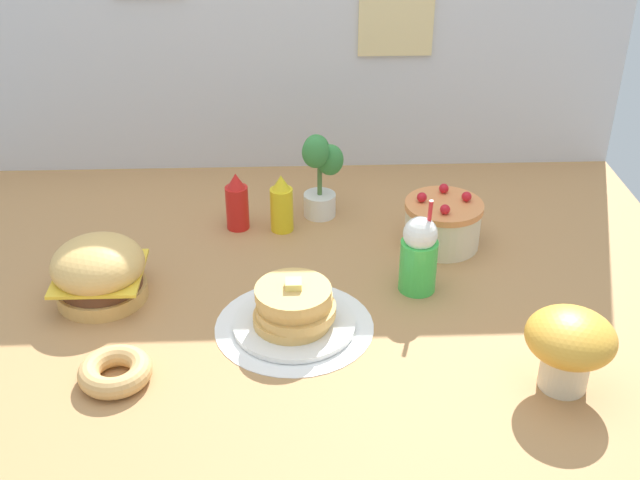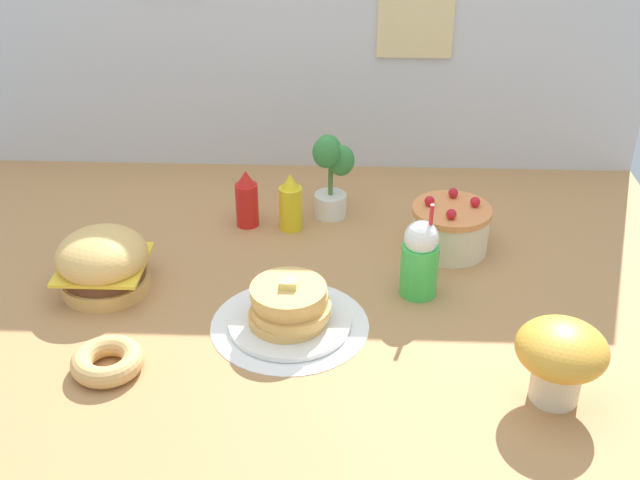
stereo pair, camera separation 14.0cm
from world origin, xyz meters
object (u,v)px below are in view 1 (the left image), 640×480
object	(u,v)px
mushroom_stool	(569,344)
cream_soda_cup	(419,255)
burger	(99,271)
layer_cake	(443,223)
mustard_bottle	(282,205)
ketchup_bottle	(237,203)
pancake_stack	(294,310)
donut_pink_glaze	(115,371)
potted_plant	(320,172)

from	to	relation	value
mushroom_stool	cream_soda_cup	bearing A→B (deg)	124.16
burger	cream_soda_cup	distance (m)	0.86
cream_soda_cup	layer_cake	bearing A→B (deg)	65.49
burger	mustard_bottle	distance (m)	0.61
ketchup_bottle	cream_soda_cup	bearing A→B (deg)	-35.48
pancake_stack	donut_pink_glaze	bearing A→B (deg)	-155.40
mustard_bottle	mushroom_stool	bearing A→B (deg)	-49.29
burger	cream_soda_cup	xyz separation A→B (m)	(0.86, 0.01, 0.02)
cream_soda_cup	ketchup_bottle	bearing A→B (deg)	144.52
pancake_stack	mushroom_stool	distance (m)	0.68
layer_cake	mustard_bottle	distance (m)	0.50
burger	mustard_bottle	world-z (taller)	mustard_bottle
burger	donut_pink_glaze	world-z (taller)	burger
ketchup_bottle	mushroom_stool	xyz separation A→B (m)	(0.80, -0.78, 0.03)
mustard_bottle	cream_soda_cup	bearing A→B (deg)	-42.85
ketchup_bottle	potted_plant	size ratio (longest dim) A/B	0.66
ketchup_bottle	mustard_bottle	bearing A→B (deg)	-7.50
layer_cake	donut_pink_glaze	size ratio (longest dim) A/B	1.34
mustard_bottle	potted_plant	xyz separation A→B (m)	(0.12, 0.09, 0.07)
cream_soda_cup	mushroom_stool	world-z (taller)	cream_soda_cup
burger	ketchup_bottle	bearing A→B (deg)	47.27
burger	mushroom_stool	world-z (taller)	mushroom_stool
pancake_stack	donut_pink_glaze	distance (m)	0.47
mustard_bottle	potted_plant	size ratio (longest dim) A/B	0.66
pancake_stack	donut_pink_glaze	size ratio (longest dim) A/B	1.83
burger	layer_cake	size ratio (longest dim) A/B	1.06
burger	ketchup_bottle	xyz separation A→B (m)	(0.35, 0.38, 0.00)
pancake_stack	ketchup_bottle	xyz separation A→B (m)	(-0.17, 0.53, 0.03)
ketchup_bottle	donut_pink_glaze	xyz separation A→B (m)	(-0.25, -0.73, -0.06)
layer_cake	cream_soda_cup	size ratio (longest dim) A/B	0.83
ketchup_bottle	mushroom_stool	world-z (taller)	mushroom_stool
burger	potted_plant	world-z (taller)	potted_plant
pancake_stack	layer_cake	bearing A→B (deg)	41.98
potted_plant	mushroom_stool	size ratio (longest dim) A/B	1.39
pancake_stack	layer_cake	distance (m)	0.61
potted_plant	mushroom_stool	bearing A→B (deg)	-57.97
layer_cake	potted_plant	distance (m)	0.42
ketchup_bottle	mushroom_stool	size ratio (longest dim) A/B	0.91
burger	potted_plant	bearing A→B (deg)	36.38
layer_cake	ketchup_bottle	distance (m)	0.63
donut_pink_glaze	potted_plant	distance (m)	0.96
mushroom_stool	ketchup_bottle	bearing A→B (deg)	135.49
pancake_stack	mushroom_stool	bearing A→B (deg)	-21.77
layer_cake	cream_soda_cup	distance (m)	0.26
ketchup_bottle	cream_soda_cup	size ratio (longest dim) A/B	0.67
pancake_stack	mustard_bottle	bearing A→B (deg)	93.66
ketchup_bottle	burger	bearing A→B (deg)	-132.73
ketchup_bottle	potted_plant	distance (m)	0.28
cream_soda_cup	donut_pink_glaze	size ratio (longest dim) A/B	1.61
potted_plant	pancake_stack	bearing A→B (deg)	-98.49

